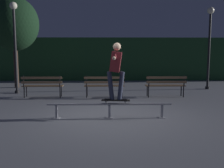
{
  "coord_description": "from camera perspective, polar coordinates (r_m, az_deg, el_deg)",
  "views": [
    {
      "loc": [
        -0.07,
        -7.26,
        1.84
      ],
      "look_at": [
        0.09,
        0.64,
        0.85
      ],
      "focal_mm": 42.17,
      "sensor_mm": 36.0,
      "label": 1
    }
  ],
  "objects": [
    {
      "name": "ground_plane",
      "position": [
        7.49,
        -0.57,
        -7.08
      ],
      "size": [
        90.0,
        90.0,
        0.0
      ],
      "primitive_type": "plane",
      "color": "slate"
    },
    {
      "name": "tree_far_left",
      "position": [
        14.16,
        -20.45,
        12.07
      ],
      "size": [
        2.4,
        2.4,
        4.5
      ],
      "color": "#3D2D23",
      "rests_on": "ground"
    },
    {
      "name": "hedge_backdrop",
      "position": [
        16.92,
        -0.89,
        5.44
      ],
      "size": [
        24.0,
        1.2,
        2.67
      ],
      "primitive_type": "cube",
      "color": "#234C28",
      "rests_on": "ground"
    },
    {
      "name": "lamp_post_right",
      "position": [
        13.55,
        20.39,
        9.42
      ],
      "size": [
        0.32,
        0.32,
        3.9
      ],
      "color": "black",
      "rests_on": "ground"
    },
    {
      "name": "skateboarder",
      "position": [
        7.11,
        0.85,
        3.84
      ],
      "size": [
        0.63,
        1.4,
        1.56
      ],
      "color": "black",
      "rests_on": "skateboard"
    },
    {
      "name": "park_bench_leftmost",
      "position": [
        10.79,
        -14.86,
        -0.03
      ],
      "size": [
        1.6,
        0.43,
        0.88
      ],
      "color": "black",
      "rests_on": "ground"
    },
    {
      "name": "park_bench_right_center",
      "position": [
        10.75,
        11.58,
        0.03
      ],
      "size": [
        1.6,
        0.43,
        0.88
      ],
      "color": "black",
      "rests_on": "ground"
    },
    {
      "name": "park_bench_left_center",
      "position": [
        10.49,
        -1.67,
        0.0
      ],
      "size": [
        1.6,
        0.43,
        0.88
      ],
      "color": "black",
      "rests_on": "ground"
    },
    {
      "name": "grind_rail",
      "position": [
        7.26,
        -0.56,
        -4.96
      ],
      "size": [
        3.43,
        0.18,
        0.42
      ],
      "color": "#9E9EA3",
      "rests_on": "ground"
    },
    {
      "name": "lamp_post_left",
      "position": [
        12.16,
        -20.35,
        9.73
      ],
      "size": [
        0.32,
        0.32,
        3.9
      ],
      "color": "black",
      "rests_on": "ground"
    },
    {
      "name": "skateboard",
      "position": [
        7.23,
        0.81,
        -3.58
      ],
      "size": [
        0.8,
        0.28,
        0.09
      ],
      "color": "black",
      "rests_on": "grind_rail"
    }
  ]
}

